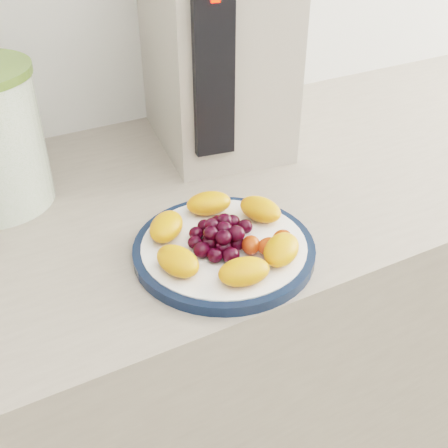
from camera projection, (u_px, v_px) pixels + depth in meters
counter at (197, 376)px, 1.16m from camera, size 3.50×0.60×0.90m
cabinet_face at (197, 385)px, 1.18m from camera, size 3.48×0.58×0.84m
plate_rim at (224, 250)px, 0.76m from camera, size 0.25×0.25×0.01m
plate_face at (224, 249)px, 0.76m from camera, size 0.23×0.23×0.02m
appliance_body at (214, 42)px, 0.96m from camera, size 0.25×0.32×0.36m
appliance_panel at (213, 71)px, 0.83m from camera, size 0.06×0.03×0.27m
appliance_led at (215, 0)px, 0.76m from camera, size 0.01×0.01×0.01m
fruit_plate at (226, 236)px, 0.75m from camera, size 0.22×0.21×0.04m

